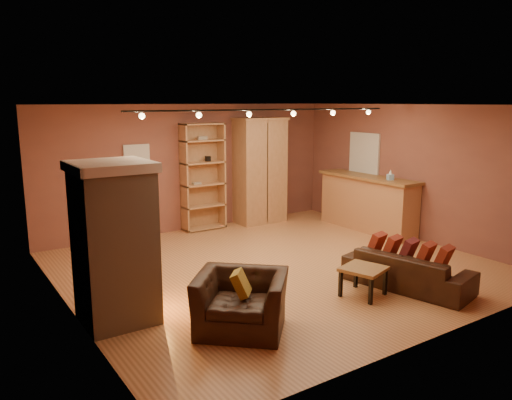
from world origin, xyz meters
TOP-DOWN VIEW (x-y plane):
  - floor at (0.00, 0.00)m, footprint 7.00×7.00m
  - ceiling at (0.00, 0.00)m, footprint 7.00×7.00m
  - back_wall at (0.00, 3.25)m, footprint 7.00×0.02m
  - left_wall at (-3.50, 0.00)m, footprint 0.02×6.50m
  - right_wall at (3.50, 0.00)m, footprint 0.02×6.50m
  - fireplace at (-3.04, -0.60)m, footprint 1.01×0.98m
  - back_window at (-1.30, 3.23)m, footprint 0.56×0.04m
  - bookcase at (0.15, 3.12)m, footprint 0.98×0.38m
  - armoire at (1.60, 2.93)m, footprint 1.22×0.69m
  - bar_counter at (3.20, 0.97)m, footprint 0.68×2.57m
  - tissue_box at (3.15, 0.31)m, footprint 0.16×0.16m
  - right_window at (3.47, 1.40)m, footprint 0.05×0.90m
  - loveseat at (1.09, -1.93)m, footprint 1.01×2.02m
  - armchair at (-1.83, -1.73)m, footprint 1.32×1.29m
  - coffee_table at (0.28, -1.78)m, footprint 0.73×0.73m
  - track_rail at (0.00, 0.20)m, footprint 5.20×0.09m

SIDE VIEW (x-z plane):
  - floor at x=0.00m, z-range 0.00..0.00m
  - coffee_table at x=0.28m, z-range 0.16..0.60m
  - loveseat at x=1.09m, z-range 0.00..0.79m
  - armchair at x=-1.83m, z-range 0.00..0.98m
  - bar_counter at x=3.20m, z-range 0.01..1.24m
  - fireplace at x=-3.04m, z-range 0.00..2.12m
  - bookcase at x=0.15m, z-range 0.02..2.41m
  - armoire at x=1.60m, z-range 0.00..2.49m
  - tissue_box at x=3.15m, z-range 1.21..1.43m
  - back_wall at x=0.00m, z-range 0.00..2.80m
  - left_wall at x=-3.50m, z-range 0.00..2.80m
  - right_wall at x=3.50m, z-range 0.00..2.80m
  - back_window at x=-1.30m, z-range 1.12..1.98m
  - right_window at x=3.47m, z-range 1.15..2.15m
  - track_rail at x=0.00m, z-range 2.62..2.75m
  - ceiling at x=0.00m, z-range 2.80..2.80m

